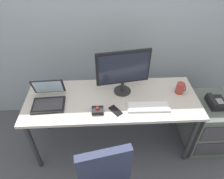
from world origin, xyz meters
The scene contains 11 objects.
ground_plane centered at (0.00, 0.00, 0.00)m, with size 8.00×8.00×0.00m, color #494B53.
back_wall centered at (0.00, 0.68, 1.40)m, with size 6.00×0.10×2.80m, color #8F9EAA.
desk centered at (0.00, 0.00, 0.66)m, with size 1.76×0.65×0.73m.
file_cabinet centered at (1.09, -0.03, 0.32)m, with size 0.42×0.53×0.63m.
desk_phone centered at (1.08, -0.04, 0.67)m, with size 0.17×0.20×0.09m.
monitor_main centered at (0.11, 0.11, 1.01)m, with size 0.53×0.18×0.48m.
keyboard centered at (0.34, -0.15, 0.75)m, with size 0.41×0.15×0.03m.
laptop centered at (-0.63, -0.02, 0.79)m, with size 0.32×0.32×0.23m.
trackball_mouse centered at (-0.15, -0.18, 0.76)m, with size 0.11×0.09×0.07m.
coffee_mug centered at (0.71, 0.06, 0.79)m, with size 0.09×0.08×0.12m.
cell_phone centered at (0.02, -0.18, 0.74)m, with size 0.07×0.14×0.01m, color black.
Camera 1 is at (-0.08, -1.53, 2.13)m, focal length 32.62 mm.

